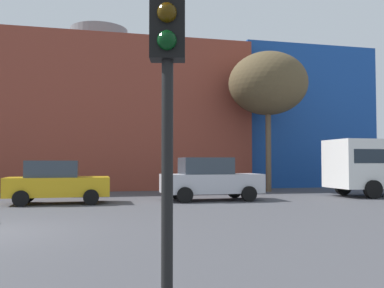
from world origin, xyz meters
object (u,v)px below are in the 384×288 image
object	(u,v)px
parked_car_2	(57,182)
bare_tree_1	(268,84)
parked_car_3	(210,179)
traffic_light_near_right	(167,65)

from	to	relation	value
parked_car_2	bare_tree_1	size ratio (longest dim) A/B	0.50
parked_car_3	traffic_light_near_right	size ratio (longest dim) A/B	1.18
parked_car_2	bare_tree_1	xyz separation A→B (m)	(11.04, 4.51, 5.22)
parked_car_3	bare_tree_1	size ratio (longest dim) A/B	0.54
parked_car_2	bare_tree_1	world-z (taller)	bare_tree_1
bare_tree_1	traffic_light_near_right	bearing A→B (deg)	-116.43
parked_car_3	bare_tree_1	distance (m)	8.31
bare_tree_1	parked_car_2	bearing A→B (deg)	-157.75
traffic_light_near_right	bare_tree_1	bearing A→B (deg)	166.35
parked_car_2	traffic_light_near_right	size ratio (longest dim) A/B	1.09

